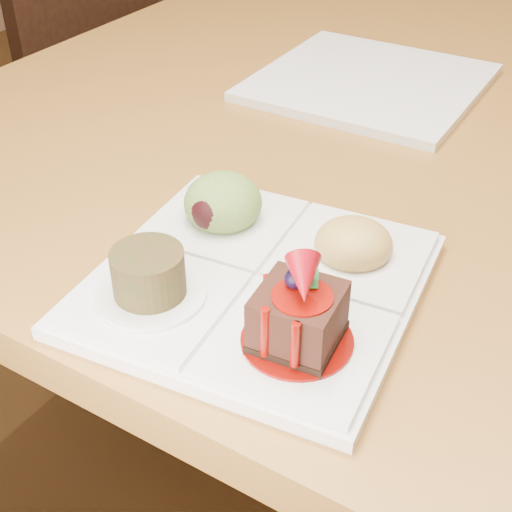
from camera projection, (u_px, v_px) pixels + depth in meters
The scene contains 5 objects.
ground at pixel (404, 364), 1.59m from camera, with size 6.00×6.00×0.00m, color #543418.
dining_table at pixel (454, 68), 1.19m from camera, with size 1.00×1.80×0.75m.
chair_left at pixel (139, 60), 1.52m from camera, with size 0.50×0.50×1.01m.
sampler_plate at pixel (256, 267), 0.59m from camera, with size 0.28×0.28×0.10m.
second_plate at pixel (369, 82), 0.95m from camera, with size 0.28×0.28×0.01m, color silver.
Camera 1 is at (0.32, -1.15, 1.12)m, focal length 50.00 mm.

